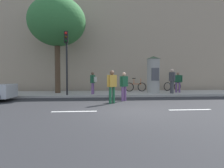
% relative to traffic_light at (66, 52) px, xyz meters
% --- Properties ---
extents(ground_plane, '(80.00, 80.00, 0.00)m').
position_rel_traffic_light_xyz_m(ground_plane, '(3.42, -5.24, -2.95)').
color(ground_plane, '#2B2B2D').
extents(sidewalk_curb, '(36.00, 4.00, 0.15)m').
position_rel_traffic_light_xyz_m(sidewalk_curb, '(3.42, 1.76, -2.87)').
color(sidewalk_curb, '#B2ADA3').
rests_on(sidewalk_curb, ground_plane).
extents(lane_markings, '(25.80, 0.16, 0.01)m').
position_rel_traffic_light_xyz_m(lane_markings, '(3.42, -5.24, -2.94)').
color(lane_markings, silver).
rests_on(lane_markings, ground_plane).
extents(building_backdrop, '(36.00, 5.00, 9.20)m').
position_rel_traffic_light_xyz_m(building_backdrop, '(3.42, 6.76, 1.65)').
color(building_backdrop, tan).
rests_on(building_backdrop, ground_plane).
extents(traffic_light, '(0.24, 0.45, 4.14)m').
position_rel_traffic_light_xyz_m(traffic_light, '(0.00, 0.00, 0.00)').
color(traffic_light, black).
rests_on(traffic_light, sidewalk_curb).
extents(poster_column, '(1.01, 1.01, 2.71)m').
position_rel_traffic_light_xyz_m(poster_column, '(6.11, 1.03, -1.43)').
color(poster_column, '#9E9B93').
rests_on(poster_column, sidewalk_curb).
extents(street_tree, '(4.18, 4.18, 7.02)m').
position_rel_traffic_light_xyz_m(street_tree, '(-0.91, 1.78, 2.41)').
color(street_tree, '#4C3826').
rests_on(street_tree, sidewalk_curb).
extents(pedestrian_in_light_jacket, '(0.53, 0.49, 1.70)m').
position_rel_traffic_light_xyz_m(pedestrian_in_light_jacket, '(2.72, -3.10, -1.94)').
color(pedestrian_in_light_jacket, '#1E5938').
rests_on(pedestrian_in_light_jacket, ground_plane).
extents(pedestrian_with_backpack, '(0.50, 0.46, 1.63)m').
position_rel_traffic_light_xyz_m(pedestrian_with_backpack, '(3.48, -2.10, -2.00)').
color(pedestrian_with_backpack, '#724C84').
rests_on(pedestrian_with_backpack, ground_plane).
extents(pedestrian_in_red_top, '(0.32, 0.65, 1.77)m').
position_rel_traffic_light_xyz_m(pedestrian_in_red_top, '(7.39, 0.68, -1.74)').
color(pedestrian_in_red_top, '#4C4C51').
rests_on(pedestrian_in_red_top, sidewalk_curb).
extents(pedestrian_with_bag, '(0.46, 0.64, 1.53)m').
position_rel_traffic_light_xyz_m(pedestrian_with_bag, '(1.71, 0.63, -1.88)').
color(pedestrian_with_bag, '#724C84').
rests_on(pedestrian_with_bag, sidewalk_curb).
extents(pedestrian_tallest, '(0.57, 0.52, 1.54)m').
position_rel_traffic_light_xyz_m(pedestrian_tallest, '(8.17, 1.45, -1.88)').
color(pedestrian_tallest, '#724C84').
rests_on(pedestrian_tallest, sidewalk_curb).
extents(bicycle_leaning, '(1.77, 0.20, 1.09)m').
position_rel_traffic_light_xyz_m(bicycle_leaning, '(5.15, 2.66, -2.41)').
color(bicycle_leaning, black).
rests_on(bicycle_leaning, sidewalk_curb).
extents(bicycle_upright, '(1.72, 0.54, 1.09)m').
position_rel_traffic_light_xyz_m(bicycle_upright, '(8.46, 3.21, -2.41)').
color(bicycle_upright, black).
rests_on(bicycle_upright, sidewalk_curb).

